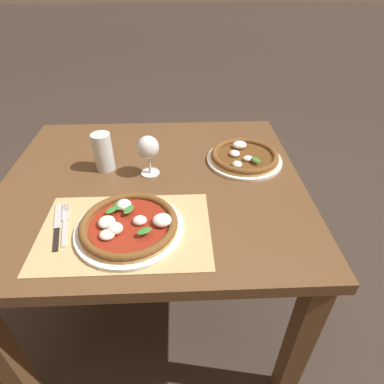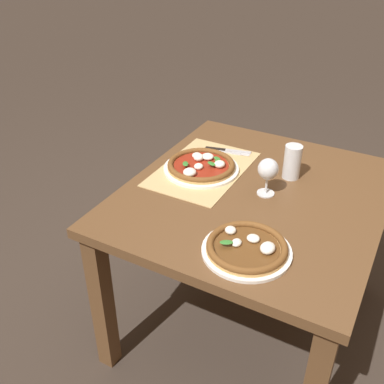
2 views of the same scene
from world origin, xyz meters
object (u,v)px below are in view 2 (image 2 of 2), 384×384
at_px(knife, 228,150).
at_px(pizza_near, 201,166).
at_px(fork, 228,152).
at_px(pizza_far, 247,248).
at_px(pint_glass, 292,162).
at_px(wine_glass, 268,171).

bearing_deg(knife, pizza_near, -6.52).
bearing_deg(fork, pizza_far, 29.64).
xyz_separation_m(pizza_far, fork, (-0.61, -0.35, -0.01)).
relative_size(pizza_near, pint_glass, 2.24).
height_order(pizza_near, pizza_far, pizza_near).
distance_m(wine_glass, knife, 0.40).
xyz_separation_m(pint_glass, fork, (-0.07, -0.32, -0.06)).
distance_m(pizza_near, pizza_far, 0.56).
bearing_deg(pint_glass, pizza_near, -69.71).
bearing_deg(fork, knife, -152.20).
xyz_separation_m(pizza_near, wine_glass, (0.04, 0.31, 0.08)).
distance_m(pizza_near, fork, 0.21).
xyz_separation_m(pint_glass, knife, (-0.09, -0.33, -0.06)).
bearing_deg(pint_glass, wine_glass, -14.37).
xyz_separation_m(wine_glass, pint_glass, (-0.17, 0.04, -0.04)).
relative_size(pizza_near, fork, 1.63).
height_order(wine_glass, knife, wine_glass).
xyz_separation_m(pizza_far, wine_glass, (-0.37, -0.07, 0.09)).
height_order(fork, knife, knife).
bearing_deg(wine_glass, pizza_far, 11.41).
distance_m(wine_glass, fork, 0.38).
height_order(pizza_near, knife, pizza_near).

